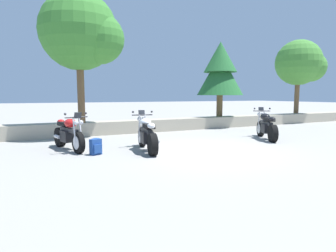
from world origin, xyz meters
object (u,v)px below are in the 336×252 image
motorcycle_white_centre (147,134)px  pine_tree_mid_left (220,70)px  rider_backpack (96,146)px  motorcycle_black_far_right (266,126)px  motorcycle_red_near_left (69,134)px  leafy_tree_far_left (83,33)px  leafy_tree_mid_right (301,64)px

motorcycle_white_centre → pine_tree_mid_left: size_ratio=0.53×
rider_backpack → pine_tree_mid_left: size_ratio=0.12×
motorcycle_white_centre → motorcycle_black_far_right: 4.90m
motorcycle_red_near_left → rider_backpack: (0.60, -1.05, -0.24)m
motorcycle_red_near_left → rider_backpack: bearing=-60.4°
motorcycle_black_far_right → motorcycle_white_centre: bearing=-178.6°
motorcycle_white_centre → pine_tree_mid_left: pine_tree_mid_left is taller
motorcycle_black_far_right → pine_tree_mid_left: size_ratio=0.49×
motorcycle_red_near_left → leafy_tree_far_left: (0.95, 2.60, 3.55)m
motorcycle_red_near_left → pine_tree_mid_left: (7.88, 3.18, 2.48)m
rider_backpack → motorcycle_white_centre: bearing=-3.0°
motorcycle_white_centre → pine_tree_mid_left: bearing=36.6°
motorcycle_white_centre → leafy_tree_mid_right: size_ratio=0.47×
leafy_tree_mid_right → rider_backpack: bearing=-162.6°
motorcycle_black_far_right → rider_backpack: (-6.39, -0.04, -0.24)m
motorcycle_black_far_right → leafy_tree_far_left: size_ratio=0.38×
rider_backpack → leafy_tree_far_left: 5.28m
rider_backpack → pine_tree_mid_left: (7.29, 4.23, 2.72)m
motorcycle_red_near_left → motorcycle_black_far_right: 7.06m
leafy_tree_far_left → pine_tree_mid_left: (6.94, 0.58, -1.07)m
motorcycle_red_near_left → leafy_tree_mid_right: leafy_tree_mid_right is taller
rider_backpack → leafy_tree_mid_right: size_ratio=0.11×
motorcycle_black_far_right → rider_backpack: 6.40m
motorcycle_red_near_left → motorcycle_white_centre: (2.09, -1.13, 0.00)m
leafy_tree_far_left → rider_backpack: bearing=-95.5°
motorcycle_red_near_left → motorcycle_black_far_right: (6.99, -1.01, 0.00)m
motorcycle_white_centre → motorcycle_black_far_right: (4.90, 0.12, 0.00)m
motorcycle_white_centre → leafy_tree_far_left: (-1.14, 3.72, 3.55)m
motorcycle_black_far_right → pine_tree_mid_left: bearing=78.0°
leafy_tree_far_left → pine_tree_mid_left: leafy_tree_far_left is taller
motorcycle_red_near_left → leafy_tree_mid_right: bearing=12.6°
motorcycle_red_near_left → pine_tree_mid_left: size_ratio=0.53×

